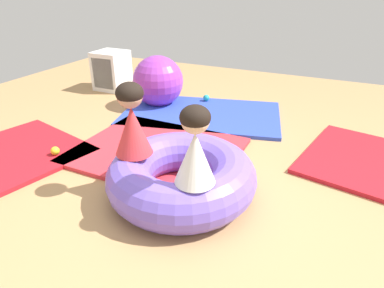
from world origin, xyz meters
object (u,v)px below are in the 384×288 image
child_in_red (132,120)px  play_ball_red_second (152,146)px  play_ball_blue (161,152)px  inflatable_cushion (181,176)px  child_in_white (195,147)px  play_ball_pink (202,142)px  play_ball_teal (206,98)px  play_ball_yellow (55,151)px  exercise_ball_large (158,81)px  play_ball_red (188,157)px  storage_cube (111,71)px

child_in_red → play_ball_red_second: bearing=-168.8°
child_in_red → play_ball_blue: child_in_red is taller
inflatable_cushion → play_ball_red_second: size_ratio=17.26×
play_ball_red_second → play_ball_blue: bearing=-28.9°
child_in_white → play_ball_pink: size_ratio=7.04×
child_in_white → play_ball_pink: child_in_white is taller
play_ball_teal → play_ball_yellow: 2.12m
child_in_red → exercise_ball_large: size_ratio=0.84×
play_ball_red → play_ball_teal: 1.65m
child_in_red → play_ball_yellow: child_in_red is taller
child_in_white → play_ball_teal: size_ratio=6.19×
inflatable_cushion → play_ball_pink: (-0.16, 0.78, -0.10)m
play_ball_red → child_in_white: bearing=-60.9°
child_in_white → play_ball_red: bearing=48.4°
play_ball_teal → play_ball_red_second: size_ratio=1.28×
play_ball_pink → play_ball_red_second: play_ball_pink is taller
play_ball_teal → storage_cube: bearing=179.8°
inflatable_cushion → child_in_red: size_ratio=2.09×
child_in_white → exercise_ball_large: (-1.43, 1.97, -0.28)m
child_in_red → play_ball_red: size_ratio=8.70×
child_in_red → exercise_ball_large: child_in_red is taller
play_ball_red → exercise_ball_large: size_ratio=0.10×
play_ball_blue → exercise_ball_large: size_ratio=0.09×
storage_cube → play_ball_teal: bearing=-0.2°
exercise_ball_large → play_ball_pink: bearing=-42.0°
play_ball_yellow → play_ball_red_second: (0.76, 0.49, -0.01)m
play_ball_teal → play_ball_pink: (0.48, -1.24, -0.01)m
play_ball_red → exercise_ball_large: (-1.03, 1.25, 0.26)m
play_ball_blue → play_ball_yellow: (-0.90, -0.42, 0.01)m
play_ball_teal → play_ball_yellow: bearing=-109.1°
inflatable_cushion → play_ball_pink: inflatable_cushion is taller
play_ball_blue → child_in_white: bearing=-46.3°
child_in_white → child_in_red: bearing=93.1°
child_in_white → storage_cube: bearing=66.0°
play_ball_pink → play_ball_yellow: bearing=-147.1°
child_in_white → play_ball_yellow: 1.68m
child_in_red → play_ball_blue: 0.77m
play_ball_teal → play_ball_blue: (0.21, -1.59, -0.01)m
play_ball_teal → play_ball_yellow: size_ratio=1.04×
play_ball_teal → play_ball_red_second: bearing=-87.5°
child_in_red → play_ball_pink: (0.18, 0.88, -0.54)m
inflatable_cushion → play_ball_yellow: bearing=178.9°
play_ball_red → play_ball_yellow: size_ratio=0.77×
child_in_white → play_ball_yellow: child_in_white is taller
child_in_red → child_in_white: bearing=64.2°
play_ball_teal → storage_cube: storage_cube is taller
play_ball_pink → play_ball_red_second: bearing=-147.2°
play_ball_teal → storage_cube: 1.57m
play_ball_pink → child_in_red: bearing=-101.5°
child_in_red → play_ball_pink: 1.04m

